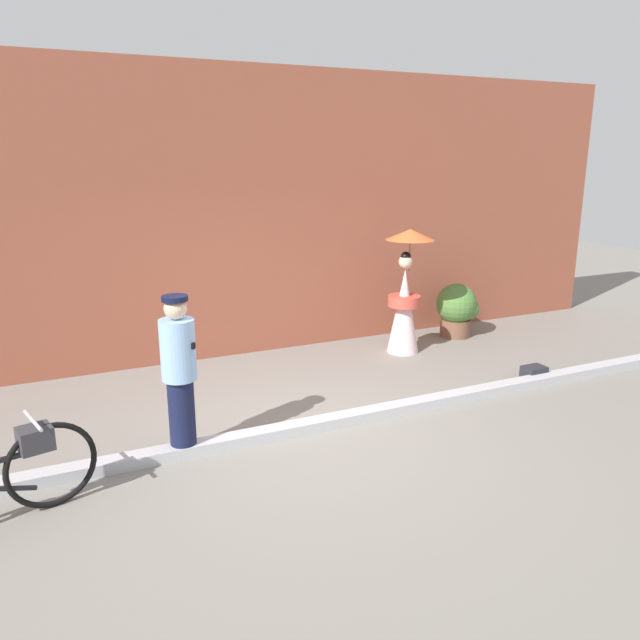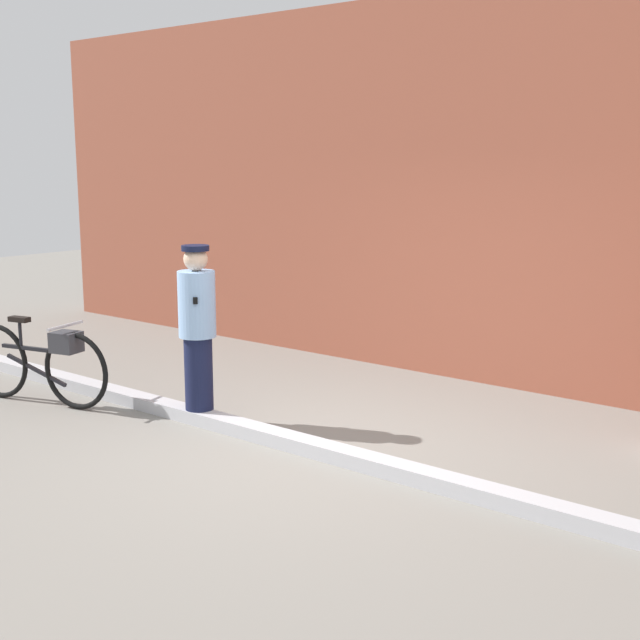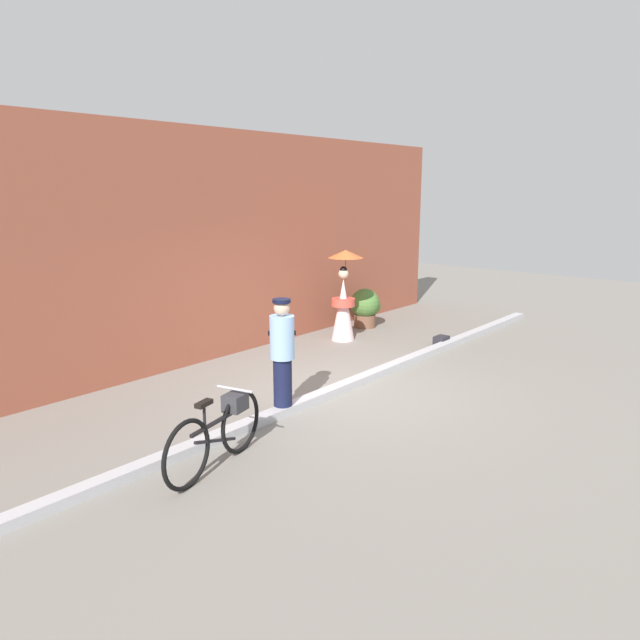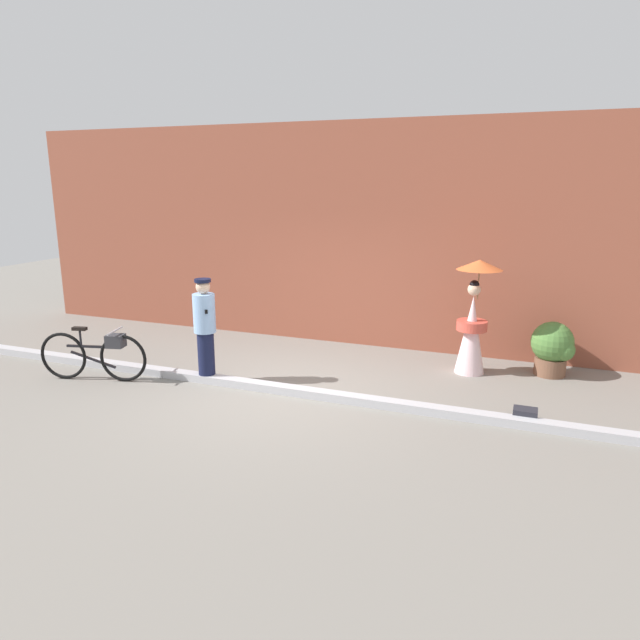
{
  "view_description": "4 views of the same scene",
  "coord_description": "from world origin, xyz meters",
  "px_view_note": "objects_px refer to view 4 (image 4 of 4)",
  "views": [
    {
      "loc": [
        -2.43,
        -5.64,
        2.91
      ],
      "look_at": [
        0.5,
        0.66,
        1.04
      ],
      "focal_mm": 34.49,
      "sensor_mm": 36.0,
      "label": 1
    },
    {
      "loc": [
        4.3,
        -5.16,
        2.39
      ],
      "look_at": [
        -0.1,
        0.32,
        1.06
      ],
      "focal_mm": 47.66,
      "sensor_mm": 36.0,
      "label": 2
    },
    {
      "loc": [
        -6.9,
        -5.41,
        3.09
      ],
      "look_at": [
        -0.24,
        0.25,
        1.14
      ],
      "focal_mm": 33.08,
      "sensor_mm": 36.0,
      "label": 3
    },
    {
      "loc": [
        3.42,
        -7.27,
        3.08
      ],
      "look_at": [
        0.49,
        0.36,
        1.08
      ],
      "focal_mm": 32.02,
      "sensor_mm": 36.0,
      "label": 4
    }
  ],
  "objects_px": {
    "person_with_parasol": "(473,319)",
    "person_officer": "(205,328)",
    "bicycle_near_officer": "(96,354)",
    "potted_plant_by_door": "(553,347)",
    "backpack_on_pavement": "(525,415)"
  },
  "relations": [
    {
      "from": "person_with_parasol",
      "to": "person_officer",
      "type": "bearing_deg",
      "value": -153.24
    },
    {
      "from": "bicycle_near_officer",
      "to": "person_officer",
      "type": "height_order",
      "value": "person_officer"
    },
    {
      "from": "bicycle_near_officer",
      "to": "person_officer",
      "type": "bearing_deg",
      "value": 19.47
    },
    {
      "from": "bicycle_near_officer",
      "to": "person_with_parasol",
      "type": "bearing_deg",
      "value": 24.66
    },
    {
      "from": "bicycle_near_officer",
      "to": "person_officer",
      "type": "xyz_separation_m",
      "value": [
        1.64,
        0.58,
        0.43
      ]
    },
    {
      "from": "person_with_parasol",
      "to": "potted_plant_by_door",
      "type": "xyz_separation_m",
      "value": [
        1.25,
        0.33,
        -0.43
      ]
    },
    {
      "from": "person_officer",
      "to": "potted_plant_by_door",
      "type": "relative_size",
      "value": 1.85
    },
    {
      "from": "person_officer",
      "to": "backpack_on_pavement",
      "type": "distance_m",
      "value": 4.79
    },
    {
      "from": "person_with_parasol",
      "to": "potted_plant_by_door",
      "type": "bearing_deg",
      "value": 15.0
    },
    {
      "from": "bicycle_near_officer",
      "to": "potted_plant_by_door",
      "type": "bearing_deg",
      "value": 22.95
    },
    {
      "from": "bicycle_near_officer",
      "to": "person_with_parasol",
      "type": "height_order",
      "value": "person_with_parasol"
    },
    {
      "from": "bicycle_near_officer",
      "to": "potted_plant_by_door",
      "type": "distance_m",
      "value": 7.27
    },
    {
      "from": "bicycle_near_officer",
      "to": "backpack_on_pavement",
      "type": "bearing_deg",
      "value": 6.32
    },
    {
      "from": "person_officer",
      "to": "person_with_parasol",
      "type": "relative_size",
      "value": 0.87
    },
    {
      "from": "person_officer",
      "to": "bicycle_near_officer",
      "type": "bearing_deg",
      "value": -160.53
    }
  ]
}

